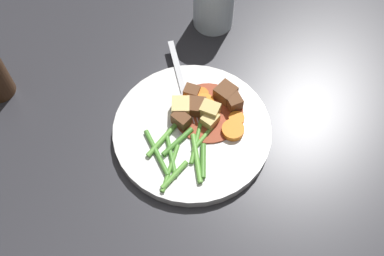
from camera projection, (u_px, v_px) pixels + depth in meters
ground_plane at (192, 134)px, 0.74m from camera, size 3.00×3.00×0.00m
dinner_plate at (192, 131)px, 0.73m from camera, size 0.25×0.25×0.02m
stew_sauce at (208, 112)px, 0.74m from camera, size 0.11×0.11×0.00m
carrot_slice_0 at (203, 103)px, 0.74m from camera, size 0.04×0.04×0.01m
carrot_slice_1 at (233, 130)px, 0.71m from camera, size 0.05×0.05×0.01m
carrot_slice_2 at (236, 119)px, 0.73m from camera, size 0.03×0.03×0.01m
carrot_slice_3 at (201, 95)px, 0.75m from camera, size 0.03×0.03×0.01m
carrot_slice_4 at (190, 101)px, 0.74m from camera, size 0.03×0.03×0.01m
potato_chunk_0 at (210, 120)px, 0.72m from camera, size 0.03×0.03×0.02m
potato_chunk_1 at (210, 111)px, 0.72m from camera, size 0.02×0.03×0.03m
potato_chunk_2 at (181, 107)px, 0.73m from camera, size 0.04×0.04×0.03m
meat_chunk_0 at (192, 92)px, 0.75m from camera, size 0.02×0.03×0.02m
meat_chunk_1 at (233, 101)px, 0.73m from camera, size 0.04×0.04×0.03m
meat_chunk_2 at (196, 107)px, 0.73m from camera, size 0.04×0.04×0.02m
meat_chunk_3 at (225, 93)px, 0.74m from camera, size 0.04×0.04×0.03m
meat_chunk_4 at (181, 119)px, 0.72m from camera, size 0.03×0.03×0.02m
green_bean_0 at (175, 175)px, 0.68m from camera, size 0.06×0.02×0.01m
green_bean_1 at (202, 139)px, 0.71m from camera, size 0.05×0.02×0.01m
green_bean_2 at (162, 140)px, 0.71m from camera, size 0.07×0.02×0.01m
green_bean_3 at (157, 153)px, 0.70m from camera, size 0.06×0.07×0.01m
green_bean_4 at (197, 158)px, 0.69m from camera, size 0.07×0.05×0.01m
green_bean_5 at (178, 142)px, 0.71m from camera, size 0.06×0.03×0.01m
green_bean_6 at (196, 141)px, 0.71m from camera, size 0.08×0.02×0.01m
green_bean_7 at (171, 155)px, 0.69m from camera, size 0.06×0.05×0.01m
green_bean_8 at (203, 161)px, 0.69m from camera, size 0.05×0.03×0.01m
green_bean_9 at (170, 168)px, 0.68m from camera, size 0.08×0.02×0.01m
fork at (182, 84)px, 0.76m from camera, size 0.15×0.12×0.00m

